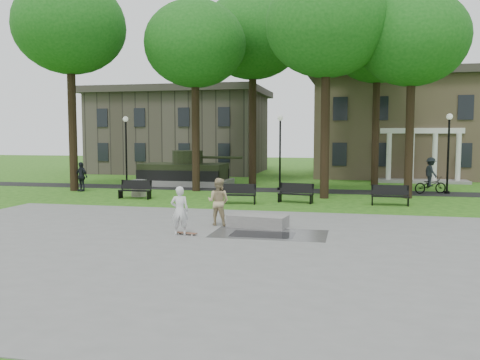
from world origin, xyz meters
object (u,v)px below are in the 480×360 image
object	(u,v)px
skateboarder	(180,211)
trash_bin	(139,188)
concrete_block	(258,221)
park_bench_0	(135,189)
cyclist	(430,179)
friend_watching	(218,202)

from	to	relation	value
skateboarder	trash_bin	bearing A→B (deg)	-72.95
concrete_block	park_bench_0	size ratio (longest dim) A/B	1.21
concrete_block	cyclist	bearing A→B (deg)	58.86
concrete_block	trash_bin	distance (m)	11.57
friend_watching	cyclist	size ratio (longest dim) A/B	0.84
park_bench_0	trash_bin	xyz separation A→B (m)	(-0.18, 0.87, -0.04)
cyclist	trash_bin	bearing A→B (deg)	87.61
friend_watching	trash_bin	size ratio (longest dim) A/B	1.89
cyclist	park_bench_0	xyz separation A→B (m)	(-16.12, -6.04, -0.36)
concrete_block	cyclist	size ratio (longest dim) A/B	1.02
cyclist	park_bench_0	bearing A→B (deg)	90.54
concrete_block	trash_bin	size ratio (longest dim) A/B	2.29
concrete_block	trash_bin	xyz separation A→B (m)	(-8.32, 8.04, 0.24)
skateboarder	cyclist	world-z (taller)	cyclist
skateboarder	trash_bin	xyz separation A→B (m)	(-5.99, 10.16, -0.38)
cyclist	trash_bin	distance (m)	17.10
concrete_block	cyclist	distance (m)	15.45
friend_watching	skateboarder	bearing A→B (deg)	77.79
skateboarder	cyclist	size ratio (longest dim) A/B	0.79
concrete_block	cyclist	world-z (taller)	cyclist
concrete_block	cyclist	xyz separation A→B (m)	(7.98, 13.21, 0.64)
friend_watching	park_bench_0	distance (m)	9.72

